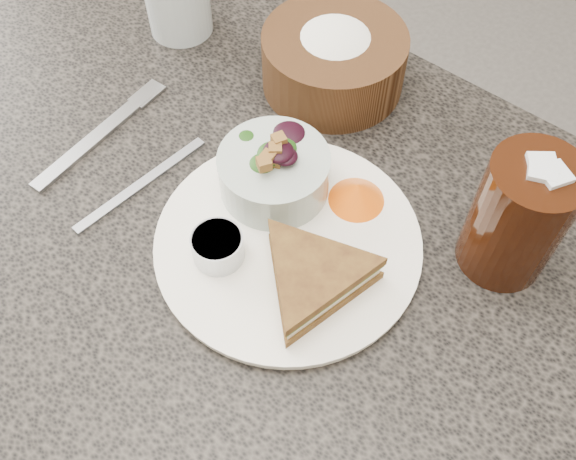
{
  "coord_description": "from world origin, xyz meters",
  "views": [
    {
      "loc": [
        0.28,
        -0.25,
        1.31
      ],
      "look_at": [
        0.06,
        0.02,
        0.78
      ],
      "focal_mm": 40.0,
      "sensor_mm": 36.0,
      "label": 1
    }
  ],
  "objects_px": {
    "dressing_ramekin": "(218,247)",
    "cola_glass": "(520,214)",
    "dining_table": "(251,367)",
    "bread_basket": "(334,52)",
    "dinner_plate": "(288,243)",
    "sandwich": "(313,277)",
    "salad_bowl": "(274,167)"
  },
  "relations": [
    {
      "from": "dressing_ramekin",
      "to": "cola_glass",
      "type": "xyz_separation_m",
      "value": [
        0.22,
        0.18,
        0.05
      ]
    },
    {
      "from": "dining_table",
      "to": "bread_basket",
      "type": "relative_size",
      "value": 5.84
    },
    {
      "from": "dinner_plate",
      "to": "dressing_ramekin",
      "type": "relative_size",
      "value": 5.19
    },
    {
      "from": "dressing_ramekin",
      "to": "bread_basket",
      "type": "xyz_separation_m",
      "value": [
        -0.07,
        0.28,
        0.02
      ]
    },
    {
      "from": "sandwich",
      "to": "salad_bowl",
      "type": "xyz_separation_m",
      "value": [
        -0.11,
        0.07,
        0.02
      ]
    },
    {
      "from": "dining_table",
      "to": "cola_glass",
      "type": "distance_m",
      "value": 0.53
    },
    {
      "from": "salad_bowl",
      "to": "bread_basket",
      "type": "xyz_separation_m",
      "value": [
        -0.05,
        0.18,
        0.0
      ]
    },
    {
      "from": "dining_table",
      "to": "salad_bowl",
      "type": "distance_m",
      "value": 0.43
    },
    {
      "from": "dining_table",
      "to": "dressing_ramekin",
      "type": "relative_size",
      "value": 19.34
    },
    {
      "from": "salad_bowl",
      "to": "dressing_ramekin",
      "type": "distance_m",
      "value": 0.1
    },
    {
      "from": "sandwich",
      "to": "bread_basket",
      "type": "bearing_deg",
      "value": 165.84
    },
    {
      "from": "dinner_plate",
      "to": "bread_basket",
      "type": "xyz_separation_m",
      "value": [
        -0.11,
        0.22,
        0.04
      ]
    },
    {
      "from": "cola_glass",
      "to": "bread_basket",
      "type": "bearing_deg",
      "value": 161.76
    },
    {
      "from": "salad_bowl",
      "to": "dressing_ramekin",
      "type": "height_order",
      "value": "salad_bowl"
    },
    {
      "from": "salad_bowl",
      "to": "dressing_ramekin",
      "type": "bearing_deg",
      "value": -83.21
    },
    {
      "from": "sandwich",
      "to": "bread_basket",
      "type": "distance_m",
      "value": 0.29
    },
    {
      "from": "cola_glass",
      "to": "dressing_ramekin",
      "type": "bearing_deg",
      "value": -139.48
    },
    {
      "from": "dining_table",
      "to": "dressing_ramekin",
      "type": "distance_m",
      "value": 0.4
    },
    {
      "from": "dinner_plate",
      "to": "salad_bowl",
      "type": "relative_size",
      "value": 2.3
    },
    {
      "from": "bread_basket",
      "to": "salad_bowl",
      "type": "bearing_deg",
      "value": -72.79
    },
    {
      "from": "dining_table",
      "to": "sandwich",
      "type": "distance_m",
      "value": 0.42
    },
    {
      "from": "dinner_plate",
      "to": "cola_glass",
      "type": "relative_size",
      "value": 1.81
    },
    {
      "from": "dining_table",
      "to": "dinner_plate",
      "type": "relative_size",
      "value": 3.73
    },
    {
      "from": "dinner_plate",
      "to": "dressing_ramekin",
      "type": "height_order",
      "value": "dressing_ramekin"
    },
    {
      "from": "dinner_plate",
      "to": "cola_glass",
      "type": "distance_m",
      "value": 0.23
    },
    {
      "from": "sandwich",
      "to": "dining_table",
      "type": "bearing_deg",
      "value": -140.07
    },
    {
      "from": "dressing_ramekin",
      "to": "cola_glass",
      "type": "bearing_deg",
      "value": 40.52
    },
    {
      "from": "dining_table",
      "to": "dinner_plate",
      "type": "bearing_deg",
      "value": 21.27
    },
    {
      "from": "dining_table",
      "to": "dressing_ramekin",
      "type": "xyz_separation_m",
      "value": [
        0.01,
        -0.04,
        0.4
      ]
    },
    {
      "from": "sandwich",
      "to": "dressing_ramekin",
      "type": "height_order",
      "value": "sandwich"
    },
    {
      "from": "salad_bowl",
      "to": "dressing_ramekin",
      "type": "xyz_separation_m",
      "value": [
        0.01,
        -0.1,
        -0.02
      ]
    },
    {
      "from": "dining_table",
      "to": "cola_glass",
      "type": "height_order",
      "value": "cola_glass"
    }
  ]
}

